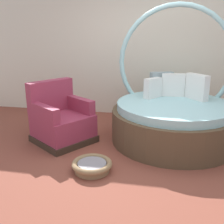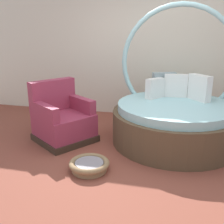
# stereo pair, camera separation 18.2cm
# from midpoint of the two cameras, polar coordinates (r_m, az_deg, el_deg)

# --- Properties ---
(ground_plane) EXTENTS (8.00, 8.00, 0.02)m
(ground_plane) POSITION_cam_midpoint_polar(r_m,az_deg,el_deg) (3.70, 5.58, -10.45)
(ground_plane) COLOR brown
(back_wall) EXTENTS (8.00, 0.12, 2.69)m
(back_wall) POSITION_cam_midpoint_polar(r_m,az_deg,el_deg) (5.43, 9.36, 13.18)
(back_wall) COLOR silver
(back_wall) RESTS_ON ground_plane
(round_daybed) EXTENTS (1.92, 1.92, 2.12)m
(round_daybed) POSITION_cam_midpoint_polar(r_m,az_deg,el_deg) (4.32, 14.45, -0.68)
(round_daybed) COLOR brown
(round_daybed) RESTS_ON ground_plane
(red_armchair) EXTENTS (1.11, 1.11, 0.94)m
(red_armchair) POSITION_cam_midpoint_polar(r_m,az_deg,el_deg) (4.29, -9.39, -1.72)
(red_armchair) COLOR #38281E
(red_armchair) RESTS_ON ground_plane
(pet_basket) EXTENTS (0.51, 0.51, 0.13)m
(pet_basket) POSITION_cam_midpoint_polar(r_m,az_deg,el_deg) (3.43, -3.34, -11.25)
(pet_basket) COLOR #8E704C
(pet_basket) RESTS_ON ground_plane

